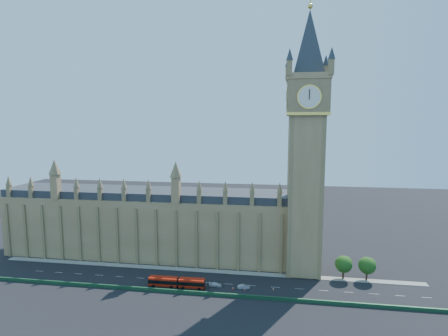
# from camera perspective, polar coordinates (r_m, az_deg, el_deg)

# --- Properties ---
(ground) EXTENTS (400.00, 400.00, 0.00)m
(ground) POSITION_cam_1_polar(r_m,az_deg,el_deg) (129.39, -4.80, -18.01)
(ground) COLOR black
(ground) RESTS_ON ground
(palace_westminster) EXTENTS (120.00, 20.00, 28.00)m
(palace_westminster) POSITION_cam_1_polar(r_m,az_deg,el_deg) (151.25, -12.28, -8.74)
(palace_westminster) COLOR olive
(palace_westminster) RESTS_ON ground
(elizabeth_tower) EXTENTS (20.59, 20.59, 105.00)m
(elizabeth_tower) POSITION_cam_1_polar(r_m,az_deg,el_deg) (128.11, 13.34, 6.79)
(elizabeth_tower) COLOR olive
(elizabeth_tower) RESTS_ON ground
(bridge_parapet) EXTENTS (160.00, 0.60, 1.20)m
(bridge_parapet) POSITION_cam_1_polar(r_m,az_deg,el_deg) (121.29, -5.84, -19.54)
(bridge_parapet) COLOR #1E4C2D
(bridge_parapet) RESTS_ON ground
(kerb_north) EXTENTS (160.00, 3.00, 0.16)m
(kerb_north) POSITION_cam_1_polar(r_m,az_deg,el_deg) (137.78, -3.86, -16.32)
(kerb_north) COLOR gray
(kerb_north) RESTS_ON ground
(tree_east_near) EXTENTS (6.00, 6.00, 8.50)m
(tree_east_near) POSITION_cam_1_polar(r_m,az_deg,el_deg) (135.69, 19.04, -14.56)
(tree_east_near) COLOR #382619
(tree_east_near) RESTS_ON ground
(tree_east_far) EXTENTS (6.00, 6.00, 8.50)m
(tree_east_far) POSITION_cam_1_polar(r_m,az_deg,el_deg) (137.38, 22.43, -14.45)
(tree_east_far) COLOR #382619
(tree_east_far) RESTS_ON ground
(red_bus) EXTENTS (19.28, 3.28, 3.27)m
(red_bus) POSITION_cam_1_polar(r_m,az_deg,el_deg) (125.54, -7.72, -18.02)
(red_bus) COLOR #AC1A0B
(red_bus) RESTS_ON ground
(car_grey) EXTENTS (4.50, 2.14, 1.49)m
(car_grey) POSITION_cam_1_polar(r_m,az_deg,el_deg) (127.16, -6.02, -18.14)
(car_grey) COLOR #414449
(car_grey) RESTS_ON ground
(car_silver) EXTENTS (4.17, 1.92, 1.32)m
(car_silver) POSITION_cam_1_polar(r_m,az_deg,el_deg) (124.21, 3.22, -18.79)
(car_silver) COLOR #97989E
(car_silver) RESTS_ON ground
(car_white) EXTENTS (4.53, 1.91, 1.30)m
(car_white) POSITION_cam_1_polar(r_m,az_deg,el_deg) (125.54, -1.40, -18.49)
(car_white) COLOR silver
(car_white) RESTS_ON ground
(cone_a) EXTENTS (0.41, 0.41, 0.64)m
(cone_a) POSITION_cam_1_polar(r_m,az_deg,el_deg) (124.39, 8.04, -19.00)
(cone_a) COLOR black
(cone_a) RESTS_ON ground
(cone_b) EXTENTS (0.62, 0.62, 0.77)m
(cone_b) POSITION_cam_1_polar(r_m,az_deg,el_deg) (123.78, 1.48, -19.03)
(cone_b) COLOR black
(cone_b) RESTS_ON ground
(cone_c) EXTENTS (0.52, 0.52, 0.64)m
(cone_c) POSITION_cam_1_polar(r_m,az_deg,el_deg) (123.22, 3.40, -19.20)
(cone_c) COLOR black
(cone_c) RESTS_ON ground
(cone_d) EXTENTS (0.52, 0.52, 0.66)m
(cone_d) POSITION_cam_1_polar(r_m,az_deg,el_deg) (124.19, 3.69, -18.98)
(cone_d) COLOR black
(cone_d) RESTS_ON ground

